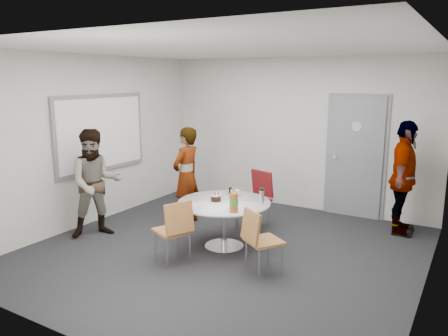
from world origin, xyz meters
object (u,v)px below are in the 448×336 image
Objects in this scene: table at (225,208)px; door at (356,157)px; chair_far at (257,193)px; person_main at (186,176)px; person_left at (96,183)px; chair_near_left at (175,226)px; chair_near_right at (258,236)px; person_right at (403,178)px; whiteboard at (102,133)px.

door is at bearing 64.35° from table.
table is 0.99m from chair_far.
person_main is at bearing 150.73° from table.
door is at bearing -10.33° from person_left.
chair_near_left is at bearing 98.77° from chair_far.
person_main reaches higher than chair_far.
table reaches higher than chair_near_left.
chair_near_left is at bearing 32.93° from person_main.
person_main is (-1.09, -0.38, 0.23)m from chair_far.
chair_near_right is at bearing -97.19° from door.
chair_far is at bearing 151.02° from chair_near_right.
table is 2.74m from person_right.
chair_far is 2.20m from person_right.
door is 2.33× the size of chair_far.
person_right is at bearing -139.89° from chair_far.
table is at bearing 106.84° from chair_far.
person_right is at bearing -32.03° from door.
person_left reaches higher than table.
person_left is at bearing -145.85° from chair_near_right.
chair_near_right is 0.47× the size of person_right.
chair_near_right is 0.51× the size of person_left.
door is at bearing 55.13° from person_right.
whiteboard reaches higher than person_main.
door is 4.25m from whiteboard.
chair_near_right is 0.52× the size of person_main.
person_left is at bearing -136.09° from door.
table is 0.81× the size of person_main.
person_main reaches higher than chair_near_left.
whiteboard is 1.18× the size of person_left.
chair_near_right is 2.70m from person_left.
door is at bearing -112.74° from chair_far.
table is at bearing 6.82° from chair_near_left.
chair_far is at bearing -15.28° from person_left.
chair_near_right is at bearing -54.19° from person_left.
chair_near_left is at bearing -63.32° from person_left.
person_left is at bearing 55.62° from chair_far.
table is at bearing -2.49° from whiteboard.
table is at bearing 63.22° from person_main.
person_left is (-3.05, -2.94, -0.22)m from door.
chair_near_left is 1.67m from person_main.
door is 4.24m from person_left.
chair_near_right is (0.78, -0.55, -0.09)m from table.
whiteboard is (-3.56, -2.28, 0.42)m from door.
person_main is at bearing -177.72° from chair_near_right.
chair_near_right is (3.19, -0.65, -0.96)m from whiteboard.
door reaches higher than chair_near_left.
chair_far is 0.56× the size of person_left.
chair_near_left is 0.49× the size of person_right.
person_left is at bearing -32.60° from person_main.
chair_near_right is (1.03, 0.27, -0.02)m from chair_near_left.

